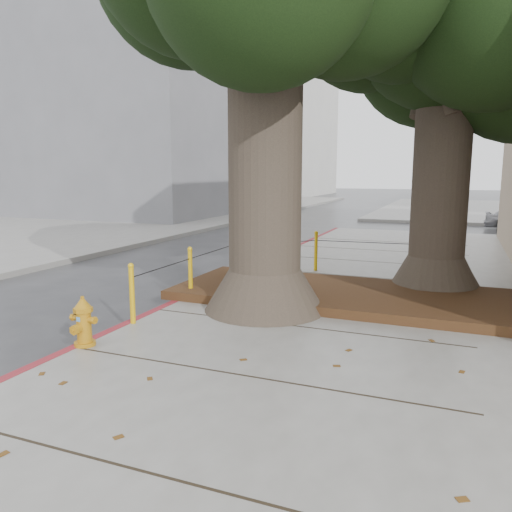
# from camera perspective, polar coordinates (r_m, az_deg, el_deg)

# --- Properties ---
(ground) EXTENTS (140.00, 140.00, 0.00)m
(ground) POSITION_cam_1_polar(r_m,az_deg,el_deg) (6.14, -5.68, -14.05)
(ground) COLOR #28282B
(ground) RESTS_ON ground
(sidewalk_opposite) EXTENTS (14.00, 60.00, 0.15)m
(sidewalk_opposite) POSITION_cam_1_polar(r_m,az_deg,el_deg) (22.51, -25.84, 2.57)
(sidewalk_opposite) COLOR slate
(sidewalk_opposite) RESTS_ON ground
(curb_red) EXTENTS (0.14, 26.00, 0.16)m
(curb_red) POSITION_cam_1_polar(r_m,az_deg,el_deg) (9.11, -9.54, -5.70)
(curb_red) COLOR maroon
(curb_red) RESTS_ON ground
(planter_bed) EXTENTS (6.40, 2.60, 0.16)m
(planter_bed) POSITION_cam_1_polar(r_m,az_deg,el_deg) (9.30, 10.64, -4.42)
(planter_bed) COLOR black
(planter_bed) RESTS_ON sidewalk_main
(building_far_grey) EXTENTS (12.00, 16.00, 12.00)m
(building_far_grey) POSITION_cam_1_polar(r_m,az_deg,el_deg) (32.42, -11.48, 15.69)
(building_far_grey) COLOR slate
(building_far_grey) RESTS_ON ground
(building_far_white) EXTENTS (12.00, 18.00, 15.00)m
(building_far_white) POSITION_cam_1_polar(r_m,az_deg,el_deg) (53.92, 0.64, 14.97)
(building_far_white) COLOR silver
(building_far_white) RESTS_ON ground
(tree_far) EXTENTS (4.50, 3.80, 7.17)m
(tree_far) POSITION_cam_1_polar(r_m,az_deg,el_deg) (10.60, 23.26, 22.86)
(tree_far) COLOR #4C3F33
(tree_far) RESTS_ON sidewalk_main
(bollard_ring) EXTENTS (3.79, 5.39, 0.95)m
(bollard_ring) POSITION_cam_1_polar(r_m,az_deg,el_deg) (10.14, 1.43, -0.59)
(bollard_ring) COLOR #DDA90C
(bollard_ring) RESTS_ON sidewalk_main
(fire_hydrant) EXTENTS (0.36, 0.31, 0.68)m
(fire_hydrant) POSITION_cam_1_polar(r_m,az_deg,el_deg) (7.10, -19.11, -7.11)
(fire_hydrant) COLOR orange
(fire_hydrant) RESTS_ON sidewalk_main
(car_dark) EXTENTS (2.07, 4.55, 1.29)m
(car_dark) POSITION_cam_1_polar(r_m,az_deg,el_deg) (26.15, -7.48, 5.55)
(car_dark) COLOR black
(car_dark) RESTS_ON ground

